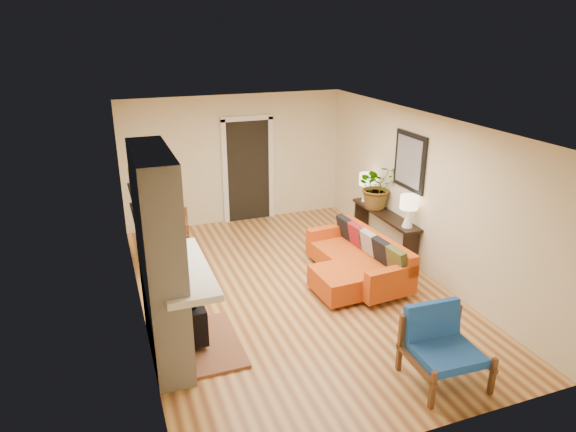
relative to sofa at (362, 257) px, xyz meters
name	(u,v)px	position (x,y,z in m)	size (l,w,h in m)	color
room_shell	(273,167)	(-0.59, 2.62, 0.90)	(6.50, 6.50, 6.50)	tan
fireplace	(164,263)	(-3.20, -1.02, 0.90)	(1.09, 1.68, 2.60)	white
sofa	(362,257)	(0.00, 0.00, 0.00)	(1.01, 2.05, 0.78)	silver
ottoman	(342,281)	(-0.56, -0.45, -0.11)	(0.84, 0.84, 0.41)	silver
blue_chair	(441,342)	(-0.35, -2.55, 0.12)	(0.85, 0.83, 0.85)	brown
dining_table	(172,234)	(-2.78, 1.49, 0.24)	(0.85, 1.68, 0.89)	brown
console_table	(385,221)	(0.87, 0.78, 0.23)	(0.34, 1.85, 0.72)	black
lamp_near	(409,207)	(0.87, 0.08, 0.72)	(0.30, 0.30, 0.54)	white
lamp_far	(367,184)	(0.87, 1.50, 0.72)	(0.30, 0.30, 0.54)	white
houseplant	(377,186)	(0.86, 1.09, 0.80)	(0.75, 0.65, 0.83)	#1E5919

